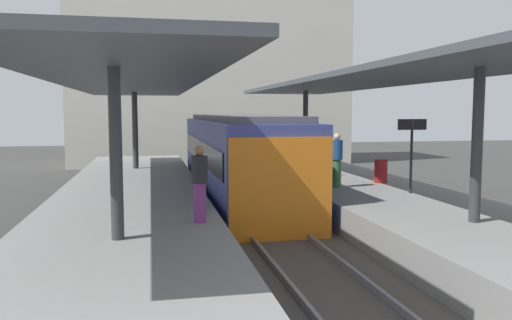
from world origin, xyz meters
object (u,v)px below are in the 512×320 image
(platform_sign, at_px, (412,139))
(passenger_near_bench, at_px, (337,159))
(litter_bin, at_px, (381,171))
(passenger_mid_platform, at_px, (200,183))
(commuter_train, at_px, (236,157))
(platform_bench, at_px, (315,164))

(platform_sign, distance_m, passenger_near_bench, 2.44)
(litter_bin, height_order, passenger_near_bench, passenger_near_bench)
(passenger_near_bench, relative_size, passenger_mid_platform, 1.03)
(litter_bin, height_order, passenger_mid_platform, passenger_mid_platform)
(commuter_train, bearing_deg, platform_sign, -49.12)
(commuter_train, height_order, platform_sign, commuter_train)
(commuter_train, relative_size, passenger_mid_platform, 8.10)
(commuter_train, distance_m, platform_bench, 3.00)
(commuter_train, xyz_separation_m, platform_sign, (4.42, -5.10, 0.90))
(platform_bench, relative_size, litter_bin, 1.75)
(litter_bin, xyz_separation_m, passenger_mid_platform, (-6.68, -5.08, 0.48))
(commuter_train, relative_size, platform_bench, 9.75)
(platform_sign, xyz_separation_m, passenger_near_bench, (-1.74, 1.56, -0.72))
(platform_sign, bearing_deg, commuter_train, 130.88)
(litter_bin, bearing_deg, platform_sign, -93.35)
(platform_bench, height_order, passenger_near_bench, passenger_near_bench)
(passenger_near_bench, distance_m, passenger_mid_platform, 6.46)
(litter_bin, distance_m, passenger_near_bench, 2.08)
(platform_bench, bearing_deg, platform_sign, -71.95)
(litter_bin, xyz_separation_m, passenger_near_bench, (-1.88, -0.75, 0.51))
(litter_bin, relative_size, passenger_mid_platform, 0.47)
(commuter_train, distance_m, passenger_mid_platform, 8.16)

